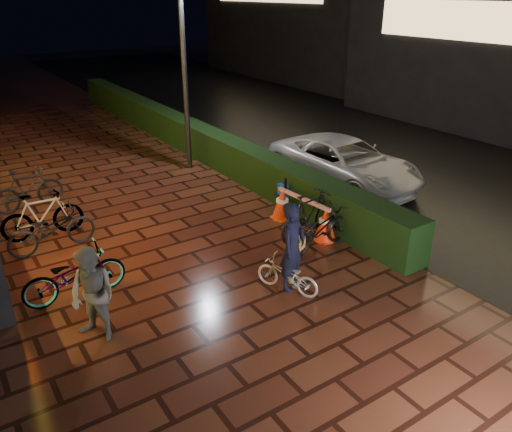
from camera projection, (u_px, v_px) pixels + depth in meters
ground at (218, 276)px, 9.54m from camera, size 80.00×80.00×0.00m
asphalt_road at (367, 142)px, 17.87m from camera, size 11.00×60.00×0.01m
hedge at (185, 134)px, 17.06m from camera, size 0.70×20.00×1.00m
bystander_person at (93, 295)px, 7.54m from camera, size 0.90×0.96×1.57m
van at (344, 162)px, 13.79m from camera, size 2.49×4.73×1.27m
lamp_post_hedge at (184, 64)px, 14.09m from camera, size 0.53×0.24×5.60m
cyclist at (290, 260)px, 8.78m from camera, size 0.90×1.29×1.76m
traffic_barrier at (303, 213)px, 11.29m from camera, size 0.59×1.91×0.77m
cart_assembly at (287, 191)px, 12.24m from camera, size 0.56×0.52×0.95m
parked_bikes_storefront at (48, 225)px, 10.45m from camera, size 1.93×5.33×1.04m
parked_bikes_hedge at (314, 222)px, 10.58m from camera, size 2.03×1.38×1.04m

